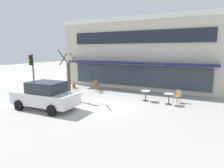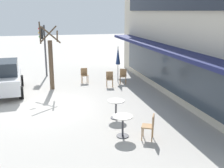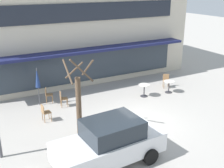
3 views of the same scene
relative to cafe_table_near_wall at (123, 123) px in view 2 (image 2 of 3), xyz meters
The scene contains 11 objects.
ground_plane 4.60m from the cafe_table_near_wall, 148.22° to the right, with size 80.00×80.00×0.00m, color #ADA8A0.
cafe_table_near_wall is the anchor object (origin of this frame).
cafe_table_streetside 1.74m from the cafe_table_near_wall, behind, with size 0.70×0.70×0.76m.
patio_umbrella_green_folded 7.99m from the cafe_table_near_wall, 166.00° to the left, with size 0.28×0.28×2.20m.
cafe_chair_0 7.43m from the cafe_table_near_wall, 163.65° to the left, with size 0.51×0.51×0.89m.
cafe_chair_1 0.95m from the cafe_table_near_wall, 62.03° to the left, with size 0.54×0.54×0.89m.
cafe_chair_2 7.93m from the cafe_table_near_wall, behind, with size 0.42×0.42×0.89m.
cafe_chair_3 6.67m from the cafe_table_near_wall, behind, with size 0.47×0.47×0.89m.
parked_sedan 8.18m from the cafe_table_near_wall, 144.96° to the right, with size 4.29×2.19×1.76m.
street_tree 7.30m from the cafe_table_near_wall, 162.70° to the right, with size 1.09×1.10×3.72m.
traffic_light_pole 10.78m from the cafe_table_near_wall, 166.61° to the right, with size 0.26×0.44×3.40m.
Camera 2 is at (12.63, -0.17, 4.29)m, focal length 45.00 mm.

